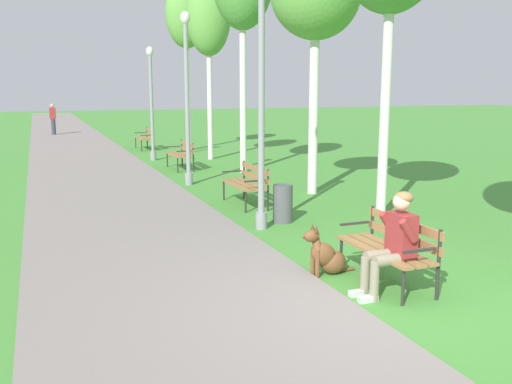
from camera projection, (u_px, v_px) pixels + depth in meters
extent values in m
plane|color=#478E38|center=(388.00, 307.00, 6.25)|extent=(120.00, 120.00, 0.00)
cube|color=gray|center=(69.00, 138.00, 27.40)|extent=(3.56, 60.00, 0.04)
cube|color=olive|center=(372.00, 251.00, 6.84)|extent=(0.14, 1.50, 0.04)
cube|color=olive|center=(384.00, 250.00, 6.91)|extent=(0.14, 1.50, 0.04)
cube|color=olive|center=(395.00, 248.00, 6.97)|extent=(0.14, 1.50, 0.04)
cube|color=olive|center=(403.00, 237.00, 6.98)|extent=(0.04, 1.50, 0.11)
cube|color=olive|center=(403.00, 223.00, 6.95)|extent=(0.04, 1.50, 0.11)
cylinder|color=#2D2B28|center=(341.00, 254.00, 7.51)|extent=(0.04, 0.04, 0.45)
cylinder|color=#2D2B28|center=(372.00, 236.00, 7.64)|extent=(0.04, 0.04, 0.85)
cube|color=#2D2B28|center=(355.00, 223.00, 7.50)|extent=(0.45, 0.04, 0.03)
cylinder|color=#2D2B28|center=(403.00, 287.00, 6.24)|extent=(0.04, 0.04, 0.45)
cylinder|color=#2D2B28|center=(438.00, 265.00, 6.38)|extent=(0.04, 0.04, 0.85)
cube|color=#2D2B28|center=(420.00, 251.00, 6.24)|extent=(0.45, 0.04, 0.03)
cube|color=olive|center=(235.00, 185.00, 11.54)|extent=(0.14, 1.50, 0.04)
cube|color=olive|center=(243.00, 184.00, 11.61)|extent=(0.14, 1.50, 0.04)
cube|color=olive|center=(251.00, 184.00, 11.67)|extent=(0.14, 1.50, 0.04)
cube|color=olive|center=(255.00, 177.00, 11.68)|extent=(0.04, 1.50, 0.11)
cube|color=olive|center=(255.00, 169.00, 11.65)|extent=(0.04, 1.50, 0.11)
cylinder|color=#2D2B28|center=(224.00, 190.00, 12.21)|extent=(0.04, 0.04, 0.45)
cylinder|color=#2D2B28|center=(244.00, 180.00, 12.34)|extent=(0.04, 0.04, 0.85)
cube|color=#2D2B28|center=(232.00, 171.00, 12.20)|extent=(0.45, 0.04, 0.03)
cylinder|color=#2D2B28|center=(246.00, 202.00, 10.94)|extent=(0.04, 0.04, 0.45)
cylinder|color=#2D2B28|center=(268.00, 190.00, 11.08)|extent=(0.04, 0.04, 0.85)
cube|color=#2D2B28|center=(255.00, 181.00, 10.94)|extent=(0.45, 0.04, 0.03)
cube|color=olive|center=(173.00, 155.00, 16.75)|extent=(0.14, 1.50, 0.04)
cube|color=olive|center=(179.00, 155.00, 16.81)|extent=(0.14, 1.50, 0.04)
cube|color=olive|center=(184.00, 154.00, 16.87)|extent=(0.14, 1.50, 0.04)
cube|color=olive|center=(187.00, 150.00, 16.88)|extent=(0.04, 1.50, 0.11)
cube|color=olive|center=(187.00, 144.00, 16.85)|extent=(0.04, 1.50, 0.11)
cylinder|color=#2D2B28|center=(167.00, 160.00, 17.41)|extent=(0.04, 0.04, 0.45)
cylinder|color=#2D2B28|center=(182.00, 153.00, 17.55)|extent=(0.04, 0.04, 0.85)
cube|color=#2D2B28|center=(173.00, 147.00, 17.41)|extent=(0.45, 0.04, 0.03)
cylinder|color=#2D2B28|center=(178.00, 165.00, 16.15)|extent=(0.04, 0.04, 0.45)
cylinder|color=#2D2B28|center=(193.00, 158.00, 16.28)|extent=(0.04, 0.04, 0.85)
cube|color=#2D2B28|center=(184.00, 151.00, 16.14)|extent=(0.45, 0.04, 0.03)
cube|color=olive|center=(139.00, 139.00, 22.23)|extent=(0.14, 1.50, 0.04)
cube|color=olive|center=(143.00, 138.00, 22.30)|extent=(0.14, 1.50, 0.04)
cube|color=olive|center=(148.00, 138.00, 22.36)|extent=(0.14, 1.50, 0.04)
cube|color=olive|center=(150.00, 135.00, 22.37)|extent=(0.04, 1.50, 0.11)
cube|color=olive|center=(150.00, 130.00, 22.34)|extent=(0.04, 1.50, 0.11)
cylinder|color=#2D2B28|center=(136.00, 143.00, 22.90)|extent=(0.04, 0.04, 0.45)
cylinder|color=#2D2B28|center=(147.00, 137.00, 23.03)|extent=(0.04, 0.04, 0.85)
cube|color=#2D2B28|center=(140.00, 133.00, 22.89)|extent=(0.45, 0.04, 0.03)
cylinder|color=#2D2B28|center=(142.00, 146.00, 21.63)|extent=(0.04, 0.04, 0.45)
cylinder|color=#2D2B28|center=(154.00, 140.00, 21.77)|extent=(0.04, 0.04, 0.85)
cube|color=#2D2B28|center=(146.00, 135.00, 21.63)|extent=(0.45, 0.04, 0.03)
cylinder|color=gray|center=(381.00, 255.00, 6.60)|extent=(0.42, 0.14, 0.14)
cylinder|color=gray|center=(365.00, 276.00, 6.57)|extent=(0.11, 0.11, 0.47)
cube|color=silver|center=(359.00, 293.00, 6.58)|extent=(0.24, 0.09, 0.07)
cylinder|color=gray|center=(391.00, 260.00, 6.42)|extent=(0.42, 0.14, 0.14)
cylinder|color=gray|center=(374.00, 282.00, 6.39)|extent=(0.11, 0.11, 0.47)
cube|color=silver|center=(368.00, 299.00, 6.40)|extent=(0.24, 0.09, 0.07)
cube|color=maroon|center=(401.00, 235.00, 6.54)|extent=(0.22, 0.36, 0.52)
cylinder|color=maroon|center=(388.00, 223.00, 6.68)|extent=(0.25, 0.09, 0.30)
cylinder|color=maroon|center=(408.00, 231.00, 6.32)|extent=(0.25, 0.09, 0.30)
sphere|color=beige|center=(402.00, 202.00, 6.46)|extent=(0.21, 0.21, 0.21)
ellipsoid|color=olive|center=(404.00, 197.00, 6.46)|extent=(0.22, 0.23, 0.14)
ellipsoid|color=brown|center=(333.00, 262.00, 7.34)|extent=(0.38, 0.30, 0.32)
ellipsoid|color=brown|center=(324.00, 255.00, 7.26)|extent=(0.51, 0.25, 0.48)
ellipsoid|color=#4C2D19|center=(327.00, 251.00, 7.27)|extent=(0.37, 0.21, 0.27)
cylinder|color=brown|center=(313.00, 261.00, 7.28)|extent=(0.06, 0.06, 0.38)
cylinder|color=brown|center=(317.00, 264.00, 7.17)|extent=(0.06, 0.06, 0.38)
cylinder|color=brown|center=(317.00, 245.00, 7.19)|extent=(0.12, 0.17, 0.19)
ellipsoid|color=brown|center=(312.00, 236.00, 7.13)|extent=(0.23, 0.15, 0.16)
cone|color=#4C2D19|center=(305.00, 238.00, 7.09)|extent=(0.11, 0.10, 0.09)
cone|color=#4C2D19|center=(313.00, 227.00, 7.17)|extent=(0.06, 0.06, 0.09)
cone|color=#4C2D19|center=(316.00, 229.00, 7.09)|extent=(0.06, 0.06, 0.09)
cylinder|color=brown|center=(345.00, 270.00, 7.45)|extent=(0.28, 0.06, 0.04)
cylinder|color=gray|center=(261.00, 220.00, 9.70)|extent=(0.20, 0.20, 0.30)
cylinder|color=gray|center=(261.00, 114.00, 9.36)|extent=(0.11, 0.11, 4.01)
cylinder|color=gray|center=(189.00, 179.00, 14.17)|extent=(0.20, 0.20, 0.30)
cylinder|color=gray|center=(187.00, 106.00, 13.83)|extent=(0.11, 0.11, 4.01)
ellipsoid|color=silver|center=(185.00, 18.00, 13.43)|extent=(0.24, 0.24, 0.32)
cylinder|color=gray|center=(153.00, 156.00, 19.01)|extent=(0.20, 0.20, 0.30)
cylinder|color=gray|center=(152.00, 109.00, 18.71)|extent=(0.11, 0.11, 3.54)
ellipsoid|color=silver|center=(150.00, 51.00, 18.36)|extent=(0.24, 0.24, 0.32)
cylinder|color=silver|center=(385.00, 103.00, 10.21)|extent=(0.18, 0.18, 4.33)
cylinder|color=silver|center=(314.00, 109.00, 12.67)|extent=(0.22, 0.22, 3.93)
cylinder|color=silver|center=(243.00, 92.00, 15.87)|extent=(0.19, 0.19, 4.68)
cylinder|color=silver|center=(210.00, 101.00, 18.95)|extent=(0.17, 0.17, 4.04)
ellipsoid|color=#66A847|center=(208.00, 15.00, 18.42)|extent=(1.50, 1.43, 2.67)
cylinder|color=silver|center=(188.00, 93.00, 21.75)|extent=(0.19, 0.19, 4.49)
ellipsoid|color=#66A847|center=(186.00, 13.00, 21.19)|extent=(1.59, 1.41, 2.62)
cylinder|color=#515156|center=(283.00, 204.00, 10.15)|extent=(0.36, 0.36, 0.70)
cylinder|color=#383842|center=(54.00, 127.00, 29.08)|extent=(0.22, 0.22, 0.88)
cube|color=maroon|center=(53.00, 113.00, 28.95)|extent=(0.32, 0.20, 0.56)
sphere|color=tan|center=(52.00, 106.00, 28.88)|extent=(0.20, 0.20, 0.20)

